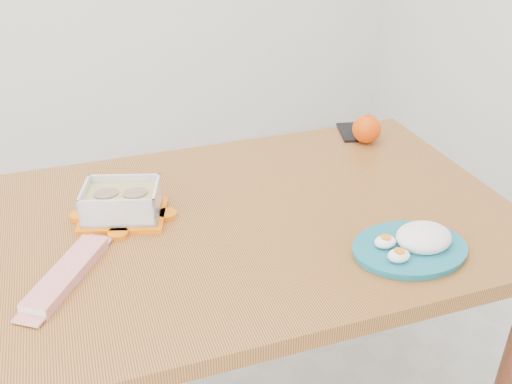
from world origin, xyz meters
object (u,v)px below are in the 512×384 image
object	(u,v)px
orange_fruit	(367,129)
rice_plate	(414,243)
food_container	(122,203)
smartphone	(351,132)
dining_table	(256,248)

from	to	relation	value
orange_fruit	rice_plate	distance (m)	0.55
food_container	orange_fruit	bearing A→B (deg)	31.03
food_container	smartphone	bearing A→B (deg)	36.36
orange_fruit	smartphone	world-z (taller)	orange_fruit
rice_plate	smartphone	size ratio (longest dim) A/B	2.02
dining_table	rice_plate	xyz separation A→B (m)	(0.26, -0.26, 0.12)
food_container	dining_table	bearing A→B (deg)	0.46
orange_fruit	rice_plate	bearing A→B (deg)	-109.96
food_container	rice_plate	size ratio (longest dim) A/B	0.85
dining_table	orange_fruit	distance (m)	0.53
smartphone	dining_table	bearing A→B (deg)	-125.93
orange_fruit	dining_table	bearing A→B (deg)	-150.17
food_container	orange_fruit	distance (m)	0.75
orange_fruit	rice_plate	world-z (taller)	orange_fruit
orange_fruit	smartphone	size ratio (longest dim) A/B	0.63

